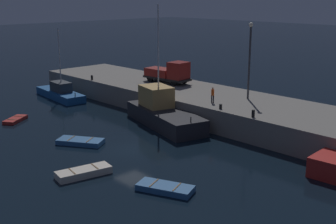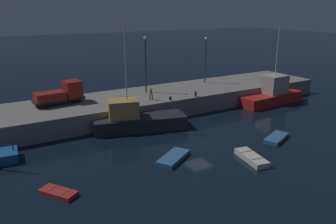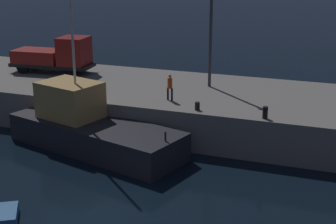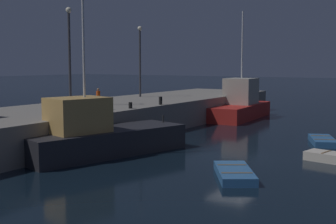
{
  "view_description": "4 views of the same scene",
  "coord_description": "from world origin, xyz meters",
  "views": [
    {
      "loc": [
        27.54,
        -22.29,
        12.6
      ],
      "look_at": [
        -1.37,
        5.39,
        2.07
      ],
      "focal_mm": 48.03,
      "sensor_mm": 36.0,
      "label": 1
    },
    {
      "loc": [
        -19.52,
        -26.91,
        13.59
      ],
      "look_at": [
        -1.2,
        4.33,
        2.43
      ],
      "focal_mm": 36.36,
      "sensor_mm": 36.0,
      "label": 2
    },
    {
      "loc": [
        9.63,
        -16.44,
        10.58
      ],
      "look_at": [
        1.19,
        6.23,
        2.94
      ],
      "focal_mm": 53.68,
      "sensor_mm": 36.0,
      "label": 3
    },
    {
      "loc": [
        -24.83,
        -11.22,
        5.61
      ],
      "look_at": [
        0.45,
        4.81,
        2.42
      ],
      "focal_mm": 48.62,
      "sensor_mm": 36.0,
      "label": 4
    }
  ],
  "objects": [
    {
      "name": "lamp_post_east",
      "position": [
        11.98,
        15.4,
        6.45
      ],
      "size": [
        0.44,
        0.44,
        6.97
      ],
      "color": "#38383D",
      "rests_on": "pier_quay"
    },
    {
      "name": "fishing_boat_blue",
      "position": [
        18.25,
        7.43,
        1.39
      ],
      "size": [
        10.85,
        4.23,
        10.92
      ],
      "color": "red",
      "rests_on": "ground"
    },
    {
      "name": "rowboat_blue_far",
      "position": [
        1.75,
        -5.95,
        0.26
      ],
      "size": [
        2.09,
        4.11,
        0.56
      ],
      "color": "beige",
      "rests_on": "ground"
    },
    {
      "name": "rowboat_white_mid",
      "position": [
        -15.16,
        -3.03,
        0.17
      ],
      "size": [
        2.68,
        3.12,
        0.38
      ],
      "color": "#B22823",
      "rests_on": "ground"
    },
    {
      "name": "bollard_west",
      "position": [
        5.66,
        8.82,
        2.64
      ],
      "size": [
        0.28,
        0.28,
        0.65
      ],
      "primitive_type": "cylinder",
      "color": "black",
      "rests_on": "pier_quay"
    },
    {
      "name": "fishing_trawler_red",
      "position": [
        -3.86,
        7.09,
        1.22
      ],
      "size": [
        11.1,
        6.14,
        11.69
      ],
      "color": "#232328",
      "rests_on": "ground"
    },
    {
      "name": "utility_truck",
      "position": [
        -10.4,
        14.25,
        3.56
      ],
      "size": [
        6.14,
        2.63,
        2.66
      ],
      "color": "black",
      "rests_on": "pier_quay"
    },
    {
      "name": "ground_plane",
      "position": [
        0.0,
        0.0,
        0.0
      ],
      "size": [
        320.0,
        320.0,
        0.0
      ],
      "primitive_type": "plane",
      "color": "black"
    },
    {
      "name": "dockworker",
      "position": [
        -0.2,
        10.28,
        3.2
      ],
      "size": [
        0.4,
        0.35,
        1.56
      ],
      "color": "black",
      "rests_on": "pier_quay"
    },
    {
      "name": "bollard_east",
      "position": [
        1.89,
        9.0,
        2.55
      ],
      "size": [
        0.28,
        0.28,
        0.46
      ],
      "primitive_type": "cylinder",
      "color": "black",
      "rests_on": "pier_quay"
    },
    {
      "name": "lamp_post_west",
      "position": [
        1.08,
        14.26,
        6.79
      ],
      "size": [
        0.44,
        0.44,
        7.61
      ],
      "color": "#38383D",
      "rests_on": "pier_quay"
    },
    {
      "name": "dinghy_orange_near",
      "position": [
        7.66,
        -3.51,
        0.21
      ],
      "size": [
        4.03,
        2.84,
        0.46
      ],
      "color": "#2D6099",
      "rests_on": "ground"
    },
    {
      "name": "dinghy_red_small",
      "position": [
        -4.45,
        -2.19,
        0.21
      ],
      "size": [
        4.21,
        3.51,
        0.46
      ],
      "color": "#2D6099",
      "rests_on": "ground"
    },
    {
      "name": "pier_quay",
      "position": [
        0.0,
        13.07,
        1.16
      ],
      "size": [
        56.58,
        9.52,
        2.32
      ],
      "color": "gray",
      "rests_on": "ground"
    }
  ]
}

